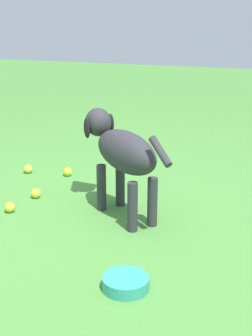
% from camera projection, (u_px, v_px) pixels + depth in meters
% --- Properties ---
extents(ground, '(14.00, 14.00, 0.00)m').
position_uv_depth(ground, '(92.00, 231.00, 2.91)').
color(ground, '#478438').
extents(dog, '(0.64, 0.72, 0.62)m').
position_uv_depth(dog, '(121.00, 151.00, 3.01)').
color(dog, '#2D2D33').
rests_on(dog, ground).
extents(tennis_ball_0, '(0.07, 0.07, 0.07)m').
position_uv_depth(tennis_ball_0, '(36.00, 193.00, 3.37)').
color(tennis_ball_0, '#C7D938').
rests_on(tennis_ball_0, ground).
extents(tennis_ball_2, '(0.07, 0.07, 0.07)m').
position_uv_depth(tennis_ball_2, '(68.00, 172.00, 3.78)').
color(tennis_ball_2, '#C6DE2E').
rests_on(tennis_ball_2, ground).
extents(tennis_ball_3, '(0.07, 0.07, 0.07)m').
position_uv_depth(tennis_ball_3, '(10.00, 207.00, 3.15)').
color(tennis_ball_3, '#C6D435').
rests_on(tennis_ball_3, ground).
extents(tennis_ball_4, '(0.07, 0.07, 0.07)m').
position_uv_depth(tennis_ball_4, '(28.00, 169.00, 3.84)').
color(tennis_ball_4, '#D1D43B').
rests_on(tennis_ball_4, ground).
extents(water_bowl, '(0.22, 0.22, 0.06)m').
position_uv_depth(water_bowl, '(126.00, 283.00, 2.34)').
color(water_bowl, teal).
rests_on(water_bowl, ground).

